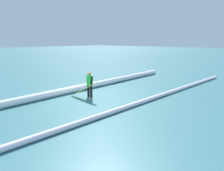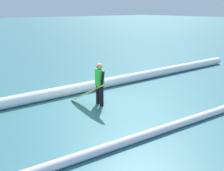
% 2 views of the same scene
% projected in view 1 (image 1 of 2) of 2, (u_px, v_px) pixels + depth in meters
% --- Properties ---
extents(ground_plane, '(181.68, 181.68, 0.00)m').
position_uv_depth(ground_plane, '(93.00, 96.00, 12.77)').
color(ground_plane, '#377177').
extents(surfer, '(0.24, 0.60, 1.52)m').
position_uv_depth(surfer, '(90.00, 83.00, 12.45)').
color(surfer, black).
rests_on(surfer, ground_plane).
extents(surfboard, '(0.58, 2.02, 1.10)m').
position_uv_depth(surfboard, '(84.00, 89.00, 12.23)').
color(surfboard, yellow).
rests_on(surfboard, ground_plane).
extents(wave_crest_foreground, '(20.29, 0.52, 0.42)m').
position_uv_depth(wave_crest_foreground, '(73.00, 89.00, 13.71)').
color(wave_crest_foreground, white).
rests_on(wave_crest_foreground, ground_plane).
extents(wave_crest_midground, '(21.48, 1.40, 0.23)m').
position_uv_depth(wave_crest_midground, '(142.00, 102.00, 11.31)').
color(wave_crest_midground, white).
rests_on(wave_crest_midground, ground_plane).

